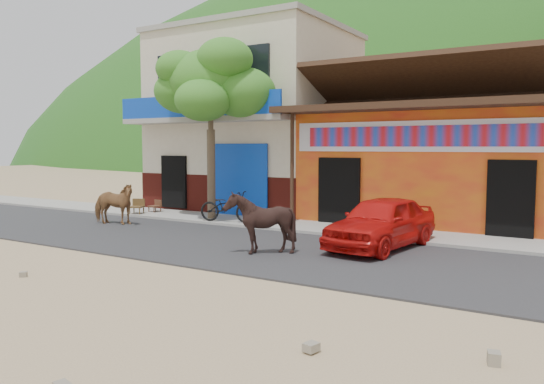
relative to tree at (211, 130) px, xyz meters
The scene contains 13 objects.
ground 8.03m from the tree, 51.58° to the right, with size 120.00×120.00×0.00m, color #9E825B.
road 6.45m from the tree, 35.66° to the right, with size 60.00×5.00×0.04m, color #28282B.
sidewalk 5.53m from the tree, ahead, with size 60.00×2.00×0.12m, color gray.
dance_club 7.93m from the tree, 32.47° to the left, with size 8.00×6.00×3.60m, color orange.
cafe_building 4.31m from the tree, 102.09° to the left, with size 7.00×6.00×7.00m, color beige.
hillside 64.97m from the tree, 85.90° to the left, with size 100.00×40.00×24.00m, color #194C14.
tree is the anchor object (origin of this frame).
cow_tan 4.02m from the tree, 131.61° to the right, with size 0.72×1.58×1.34m, color olive.
cow_dark 6.36m from the tree, 41.07° to the right, with size 1.19×1.34×1.48m, color black.
red_car 7.27m from the tree, 14.51° to the right, with size 1.53×3.80×1.29m, color red.
scooter 2.75m from the tree, 25.72° to the right, with size 0.66×1.90×1.00m, color black.
cafe_chair_left 3.97m from the tree, behind, with size 0.47×0.47×1.00m, color #4F371A, non-canonical shape.
cafe_chair_right 3.90m from the tree, behind, with size 0.38×0.38×0.82m, color #462917, non-canonical shape.
Camera 1 is at (6.50, -8.42, 2.55)m, focal length 35.00 mm.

